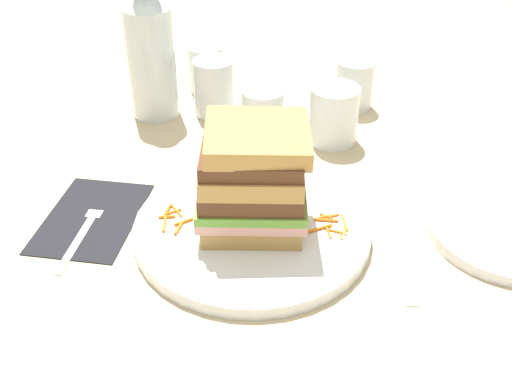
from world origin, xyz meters
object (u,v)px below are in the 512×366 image
juice_glass (333,118)px  water_bottle (151,52)px  knife (398,250)px  side_plate (507,231)px  sandwich (253,180)px  empty_tumbler_0 (214,87)px  empty_tumbler_3 (354,84)px  fork (85,226)px  main_plate (252,228)px  napkin_dark (92,217)px  empty_tumbler_1 (206,68)px  empty_tumbler_2 (263,112)px

juice_glass → water_bottle: water_bottle is taller
knife → side_plate: bearing=20.5°
sandwich → empty_tumbler_0: bearing=110.5°
juice_glass → empty_tumbler_3: bearing=76.8°
knife → fork: bearing=-177.2°
main_plate → sandwich: bearing=44.0°
side_plate → napkin_dark: bearing=-174.9°
fork → sandwich: bearing=6.5°
knife → empty_tumbler_3: empty_tumbler_3 is taller
napkin_dark → empty_tumbler_0: 0.33m
empty_tumbler_1 → empty_tumbler_3: size_ratio=0.99×
napkin_dark → empty_tumbler_3: size_ratio=2.02×
empty_tumbler_2 → empty_tumbler_1: bearing=131.0°
empty_tumbler_0 → empty_tumbler_2: size_ratio=1.27×
main_plate → juice_glass: juice_glass is taller
fork → juice_glass: (0.29, 0.27, 0.03)m
napkin_dark → empty_tumbler_1: bearing=81.5°
sandwich → knife: 0.19m
napkin_dark → side_plate: side_plate is taller
napkin_dark → empty_tumbler_3: 0.50m
water_bottle → empty_tumbler_0: water_bottle is taller
main_plate → empty_tumbler_3: size_ratio=3.54×
main_plate → water_bottle: size_ratio=1.20×
water_bottle → empty_tumbler_0: bearing=10.3°
fork → empty_tumbler_2: size_ratio=2.24×
empty_tumbler_2 → side_plate: empty_tumbler_2 is taller
water_bottle → empty_tumbler_3: (0.33, 0.08, -0.07)m
juice_glass → water_bottle: size_ratio=0.37×
fork → juice_glass: juice_glass is taller
knife → side_plate: size_ratio=1.04×
sandwich → water_bottle: bearing=125.9°
sandwich → empty_tumbler_1: sandwich is taller
empty_tumbler_0 → water_bottle: bearing=-169.7°
main_plate → juice_glass: size_ratio=3.27×
sandwich → water_bottle: size_ratio=0.59×
empty_tumbler_1 → main_plate: bearing=-69.5°
side_plate → water_bottle: bearing=154.5°
empty_tumbler_2 → empty_tumbler_3: size_ratio=0.89×
main_plate → juice_glass: (0.08, 0.25, 0.03)m
empty_tumbler_3 → juice_glass: bearing=-103.2°
napkin_dark → fork: bearing=-89.3°
water_bottle → empty_tumbler_2: size_ratio=3.31×
sandwich → empty_tumbler_3: 0.39m
main_plate → fork: (-0.21, -0.02, -0.00)m
water_bottle → juice_glass: bearing=-8.6°
empty_tumbler_1 → knife: bearing=-51.0°
empty_tumbler_0 → knife: bearing=-47.2°
water_bottle → empty_tumbler_2: 0.20m
sandwich → fork: size_ratio=0.87×
empty_tumbler_3 → napkin_dark: bearing=-130.8°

